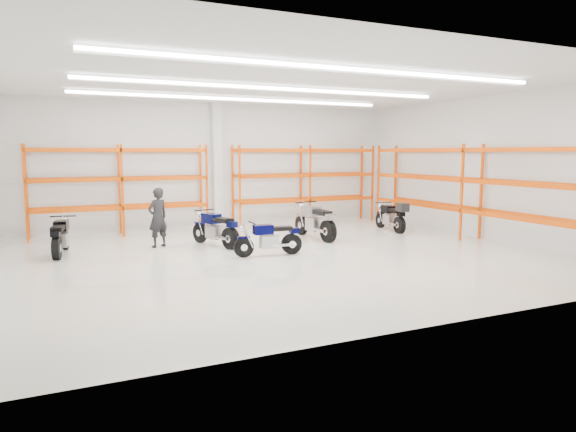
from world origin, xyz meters
name	(u,v)px	position (x,y,z in m)	size (l,w,h in m)	color
ground	(282,256)	(0.00, 0.00, 0.00)	(14.00, 14.00, 0.00)	beige
room_shell	(282,131)	(0.00, 0.03, 3.28)	(14.02, 12.02, 4.51)	silver
motorcycle_main	(271,239)	(-0.21, 0.25, 0.43)	(1.88, 0.62, 0.92)	black
motorcycle_back_a	(60,238)	(-5.32, 2.62, 0.47)	(0.74, 2.03, 1.00)	black
motorcycle_back_b	(217,230)	(-1.15, 2.15, 0.49)	(0.95, 2.05, 1.04)	black
motorcycle_back_c	(316,222)	(2.11, 2.12, 0.53)	(0.77, 2.33, 1.14)	black
motorcycle_back_d	(392,217)	(5.26, 2.42, 0.50)	(0.68, 2.05, 1.05)	black
standing_man	(158,218)	(-2.72, 2.76, 0.86)	(0.63, 0.41, 1.73)	black
structural_column	(217,166)	(0.00, 5.82, 2.25)	(0.32, 0.32, 4.50)	white
pallet_racking_back_left	(121,181)	(-3.40, 5.48, 1.79)	(5.67, 0.87, 3.00)	#E44000
pallet_racking_back_right	(305,177)	(3.40, 5.48, 1.79)	(5.67, 0.87, 3.00)	#E44000
pallet_racking_side	(472,182)	(6.48, 0.00, 1.81)	(0.87, 9.07, 3.00)	#E44000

